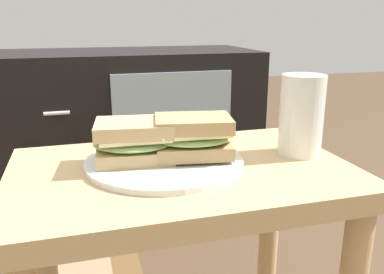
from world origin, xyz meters
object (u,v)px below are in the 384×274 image
(tv_cabinet, at_px, (131,125))
(sandwich_front, at_px, (134,141))
(sandwich_back, at_px, (193,136))
(beer_glass, at_px, (301,117))
(plate, at_px, (164,161))

(tv_cabinet, relative_size, sandwich_front, 6.72)
(tv_cabinet, height_order, sandwich_front, tv_cabinet)
(tv_cabinet, height_order, sandwich_back, tv_cabinet)
(tv_cabinet, xyz_separation_m, sandwich_back, (-0.02, -0.94, 0.22))
(sandwich_back, bearing_deg, sandwich_front, 170.34)
(tv_cabinet, distance_m, sandwich_front, 0.95)
(sandwich_front, bearing_deg, beer_glass, -4.09)
(plate, distance_m, beer_glass, 0.25)
(tv_cabinet, distance_m, beer_glass, 0.99)
(tv_cabinet, xyz_separation_m, beer_glass, (0.18, -0.94, 0.24))
(sandwich_front, bearing_deg, tv_cabinet, 82.98)
(plate, height_order, sandwich_front, sandwich_front)
(tv_cabinet, relative_size, plate, 3.63)
(tv_cabinet, distance_m, plate, 0.95)
(plate, bearing_deg, tv_cabinet, 85.99)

